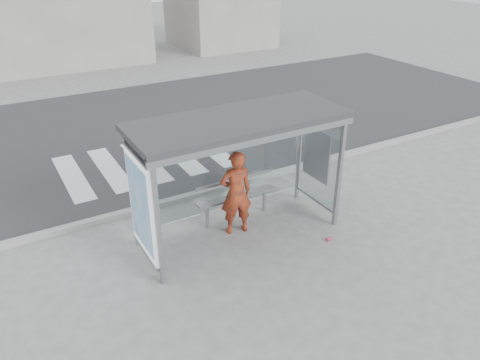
{
  "coord_description": "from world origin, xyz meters",
  "views": [
    {
      "loc": [
        -4.12,
        -7.22,
        5.59
      ],
      "look_at": [
        0.13,
        0.2,
        1.17
      ],
      "focal_mm": 35.0,
      "sensor_mm": 36.0,
      "label": 1
    }
  ],
  "objects_px": {
    "bench": "(236,196)",
    "soda_can": "(329,239)",
    "person": "(236,193)",
    "bus_shelter": "(221,151)"
  },
  "relations": [
    {
      "from": "person",
      "to": "bench",
      "type": "distance_m",
      "value": 0.63
    },
    {
      "from": "person",
      "to": "soda_can",
      "type": "height_order",
      "value": "person"
    },
    {
      "from": "bus_shelter",
      "to": "soda_can",
      "type": "height_order",
      "value": "bus_shelter"
    },
    {
      "from": "person",
      "to": "bench",
      "type": "height_order",
      "value": "person"
    },
    {
      "from": "bench",
      "to": "soda_can",
      "type": "distance_m",
      "value": 2.19
    },
    {
      "from": "bench",
      "to": "person",
      "type": "bearing_deg",
      "value": -119.94
    },
    {
      "from": "bus_shelter",
      "to": "bench",
      "type": "distance_m",
      "value": 1.63
    },
    {
      "from": "person",
      "to": "soda_can",
      "type": "relative_size",
      "value": 15.77
    },
    {
      "from": "bus_shelter",
      "to": "person",
      "type": "relative_size",
      "value": 2.28
    },
    {
      "from": "bench",
      "to": "soda_can",
      "type": "bearing_deg",
      "value": -54.02
    }
  ]
}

